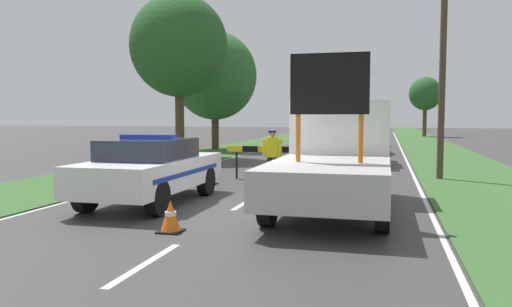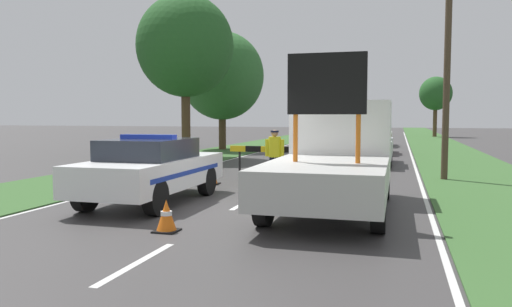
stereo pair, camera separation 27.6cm
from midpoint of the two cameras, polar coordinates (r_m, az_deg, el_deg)
name	(u,v)px [view 2 (the right image)]	position (r m, az deg, el deg)	size (l,w,h in m)	color
ground_plane	(232,210)	(10.60, -2.00, -6.45)	(160.00, 160.00, 0.00)	#3D3A3A
lane_markings	(339,150)	(29.93, 9.75, 0.44)	(8.10, 70.11, 0.01)	silver
grass_verge_left	(245,147)	(31.33, -1.05, 0.69)	(3.66, 120.00, 0.03)	#38602D
grass_verge_right	(446,151)	(30.09, 21.09, 0.26)	(3.66, 120.00, 0.03)	#38602D
police_car	(151,169)	(11.57, -11.21, -1.73)	(1.86, 4.50, 1.56)	white
work_truck	(336,156)	(11.00, 9.84, -0.29)	(2.24, 5.59, 3.14)	white
road_barrier	(277,152)	(15.45, 2.91, 0.17)	(3.03, 0.08, 1.04)	black
police_officer	(275,152)	(14.56, 2.68, 0.20)	(0.57, 0.36, 1.58)	#191E38
pedestrian_civilian	(305,147)	(14.85, 6.14, 0.74)	(0.65, 0.41, 1.81)	#191E38
traffic_cone_near_police	(211,173)	(14.53, -4.65, -2.29)	(0.46, 0.46, 0.64)	black
traffic_cone_centre_front	(166,216)	(8.69, -9.31, -7.04)	(0.40, 0.40, 0.56)	black
queued_car_sedan_silver	(369,145)	(20.91, 13.18, 0.98)	(1.82, 4.55, 1.60)	#B2B2B7
queued_car_wagon_maroon	(374,139)	(27.31, 13.60, 1.64)	(1.76, 4.05, 1.51)	maroon
queued_car_van_white	(377,135)	(34.24, 13.93, 2.08)	(1.85, 4.46, 1.39)	silver
queued_car_sedan_black	(333,131)	(41.48, 8.93, 2.56)	(1.80, 4.54, 1.44)	black
roadside_tree_near_left	(222,76)	(29.59, -3.63, 8.83)	(4.89, 4.89, 6.91)	#4C3823
roadside_tree_near_right	(436,94)	(50.80, 20.00, 6.43)	(3.04, 3.04, 5.74)	#4C3823
roadside_tree_mid_left	(185,46)	(23.91, -7.77, 12.04)	(4.51, 4.51, 7.61)	#4C3823
utility_pole	(447,64)	(16.53, 21.47, 9.48)	(1.20, 0.20, 6.88)	#473828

